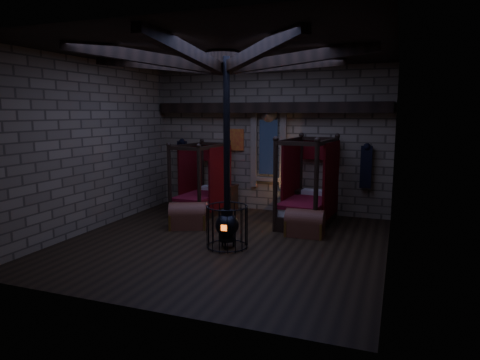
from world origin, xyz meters
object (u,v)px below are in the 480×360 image
(trunk_right, at_px, (305,224))
(stove, at_px, (227,221))
(bed_left, at_px, (202,197))
(trunk_left, at_px, (188,217))
(bed_right, at_px, (308,203))

(trunk_right, height_order, stove, stove)
(bed_left, bearing_deg, trunk_left, -74.47)
(bed_left, height_order, stove, stove)
(trunk_left, bearing_deg, trunk_right, -16.32)
(bed_left, height_order, trunk_right, bed_left)
(bed_left, xyz_separation_m, trunk_left, (0.34, -1.59, -0.20))
(bed_right, bearing_deg, trunk_left, -145.88)
(bed_right, height_order, stove, stove)
(bed_left, relative_size, stove, 0.50)
(trunk_right, distance_m, stove, 2.05)
(bed_right, height_order, trunk_left, bed_right)
(stove, bearing_deg, trunk_left, 137.86)
(trunk_right, xyz_separation_m, stove, (-1.40, -1.47, 0.29))
(bed_right, distance_m, trunk_right, 1.23)
(bed_left, xyz_separation_m, bed_right, (3.10, -0.05, 0.06))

